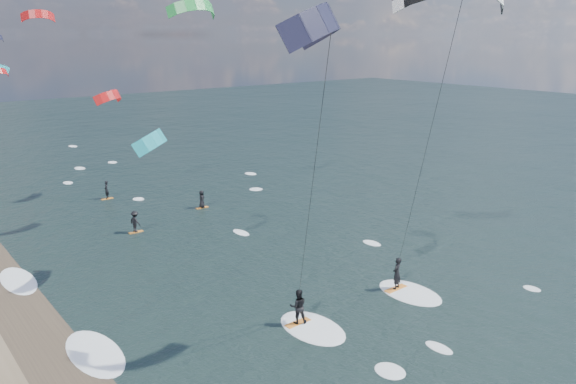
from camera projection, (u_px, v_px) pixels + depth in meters
kitesurfer_near_a at (452, 55)px, 23.88m from camera, size 8.18×9.38×17.55m
kitesurfer_near_b at (322, 135)px, 21.75m from camera, size 7.21×9.38×16.08m
far_kitesurfers at (148, 208)px, 46.08m from camera, size 8.26×11.21×1.73m
bg_kite_field at (43, 56)px, 58.67m from camera, size 12.29×68.25×9.02m
shoreline_surf at (88, 358)px, 26.25m from camera, size 2.40×79.40×0.11m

